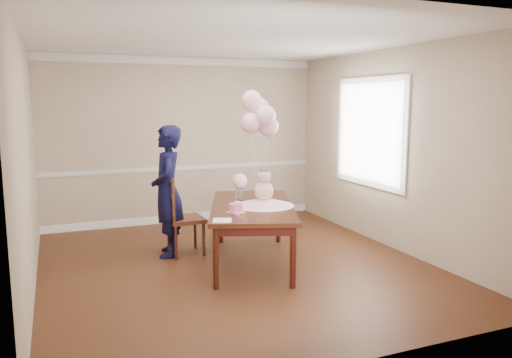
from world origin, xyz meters
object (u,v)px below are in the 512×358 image
object	(u,v)px
dining_chair_seat	(186,220)
woman	(167,191)
birthday_cake	(236,208)
dining_table_top	(252,207)

from	to	relation	value
dining_chair_seat	woman	distance (m)	0.44
birthday_cake	woman	world-z (taller)	woman
woman	dining_chair_seat	bearing A→B (deg)	92.50
dining_chair_seat	birthday_cake	bearing A→B (deg)	-73.42
birthday_cake	woman	size ratio (longest dim) A/B	0.09
dining_table_top	woman	bearing A→B (deg)	162.06
dining_table_top	dining_chair_seat	xyz separation A→B (m)	(-0.67, 0.65, -0.25)
dining_chair_seat	woman	bearing A→B (deg)	167.96
birthday_cake	dining_table_top	bearing A→B (deg)	46.28
dining_chair_seat	woman	size ratio (longest dim) A/B	0.27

